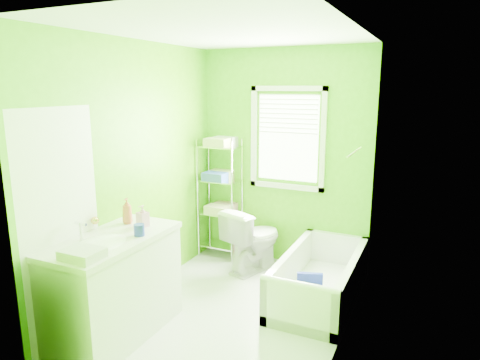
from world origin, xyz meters
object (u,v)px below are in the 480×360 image
at_px(toilet, 253,239).
at_px(vanity, 114,284).
at_px(bathtub, 319,284).
at_px(wire_shelf_unit, 221,185).

height_order(toilet, vanity, vanity).
xyz_separation_m(toilet, vanity, (-0.54, -1.79, 0.10)).
bearing_deg(vanity, bathtub, 44.25).
bearing_deg(bathtub, toilet, 156.88).
bearing_deg(bathtub, vanity, -135.75).
distance_m(bathtub, toilet, 1.01).
relative_size(vanity, wire_shelf_unit, 0.79).
relative_size(bathtub, wire_shelf_unit, 1.00).
xyz_separation_m(bathtub, toilet, (-0.91, 0.39, 0.23)).
distance_m(bathtub, vanity, 2.04).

